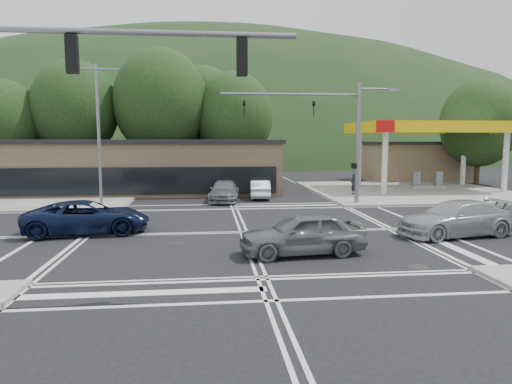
{
  "coord_description": "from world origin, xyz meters",
  "views": [
    {
      "loc": [
        -1.69,
        -21.02,
        4.38
      ],
      "look_at": [
        1.03,
        4.28,
        1.4
      ],
      "focal_mm": 32.0,
      "sensor_mm": 36.0,
      "label": 1
    }
  ],
  "objects": [
    {
      "name": "car_northbound",
      "position": [
        -0.5,
        10.93,
        0.71
      ],
      "size": [
        2.43,
        5.06,
        1.42
      ],
      "primitive_type": "imported",
      "rotation": [
        0.0,
        0.0,
        -0.09
      ],
      "color": "slate",
      "rests_on": "ground"
    },
    {
      "name": "car_silver_east",
      "position": [
        9.48,
        -1.77,
        0.79
      ],
      "size": [
        5.77,
        3.14,
        1.59
      ],
      "primitive_type": "imported",
      "rotation": [
        0.0,
        0.0,
        -1.4
      ],
      "color": "#9D9FA4",
      "rests_on": "ground"
    },
    {
      "name": "tree_n_e",
      "position": [
        -2.0,
        28.0,
        7.14
      ],
      "size": [
        8.4,
        8.4,
        11.98
      ],
      "color": "#382619",
      "rests_on": "ground"
    },
    {
      "name": "car_blue_west",
      "position": [
        -7.23,
        0.5,
        0.77
      ],
      "size": [
        5.84,
        3.26,
        1.55
      ],
      "primitive_type": "imported",
      "rotation": [
        0.0,
        0.0,
        1.7
      ],
      "color": "black",
      "rests_on": "ground"
    },
    {
      "name": "sidewalk_ne",
      "position": [
        15.0,
        15.0,
        0.07
      ],
      "size": [
        16.0,
        16.0,
        0.15
      ],
      "primitive_type": "cube",
      "color": "gray",
      "rests_on": "ground"
    },
    {
      "name": "gas_station_canopy",
      "position": [
        16.99,
        15.99,
        5.04
      ],
      "size": [
        12.32,
        8.34,
        5.75
      ],
      "color": "silver",
      "rests_on": "ground"
    },
    {
      "name": "convenience_store",
      "position": [
        20.0,
        25.0,
        1.9
      ],
      "size": [
        10.0,
        6.0,
        3.8
      ],
      "primitive_type": "cube",
      "color": "#846B4F",
      "rests_on": "ground"
    },
    {
      "name": "signal_mast_ne",
      "position": [
        6.95,
        8.2,
        5.07
      ],
      "size": [
        11.65,
        0.3,
        8.0
      ],
      "color": "slate",
      "rests_on": "ground"
    },
    {
      "name": "pedestrian",
      "position": [
        9.42,
        12.65,
        0.94
      ],
      "size": [
        0.68,
        0.68,
        1.59
      ],
      "primitive_type": "imported",
      "rotation": [
        0.0,
        0.0,
        3.92
      ],
      "color": "black",
      "rests_on": "sidewalk_ne"
    },
    {
      "name": "tree_n_c",
      "position": [
        1.0,
        24.0,
        6.49
      ],
      "size": [
        7.6,
        7.6,
        10.87
      ],
      "color": "#382619",
      "rests_on": "ground"
    },
    {
      "name": "signal_mast_sw",
      "position": [
        -6.39,
        -8.2,
        5.12
      ],
      "size": [
        9.14,
        0.28,
        8.0
      ],
      "color": "slate",
      "rests_on": "ground"
    },
    {
      "name": "hill_north",
      "position": [
        0.0,
        90.0,
        0.0
      ],
      "size": [
        252.0,
        126.0,
        140.0
      ],
      "primitive_type": "ellipsoid",
      "color": "#1B3618",
      "rests_on": "ground"
    },
    {
      "name": "car_queue_a",
      "position": [
        2.18,
        12.23,
        0.66
      ],
      "size": [
        1.72,
        4.13,
        1.33
      ],
      "primitive_type": "imported",
      "rotation": [
        0.0,
        0.0,
        3.06
      ],
      "color": "silver",
      "rests_on": "ground"
    },
    {
      "name": "tree_n_b",
      "position": [
        -6.0,
        24.0,
        7.79
      ],
      "size": [
        9.0,
        9.0,
        12.98
      ],
      "color": "#382619",
      "rests_on": "ground"
    },
    {
      "name": "commercial_row",
      "position": [
        -8.0,
        17.0,
        2.0
      ],
      "size": [
        24.0,
        8.0,
        4.0
      ],
      "primitive_type": "cube",
      "color": "brown",
      "rests_on": "ground"
    },
    {
      "name": "sidewalk_nw",
      "position": [
        -15.0,
        15.0,
        0.07
      ],
      "size": [
        16.0,
        16.0,
        0.15
      ],
      "primitive_type": "cube",
      "color": "gray",
      "rests_on": "ground"
    },
    {
      "name": "ground",
      "position": [
        0.0,
        0.0,
        0.0
      ],
      "size": [
        120.0,
        120.0,
        0.0
      ],
      "primitive_type": "plane",
      "color": "black",
      "rests_on": "ground"
    },
    {
      "name": "tree_ne",
      "position": [
        24.0,
        20.0,
        5.84
      ],
      "size": [
        7.2,
        7.2,
        9.99
      ],
      "color": "#382619",
      "rests_on": "ground"
    },
    {
      "name": "car_queue_b",
      "position": [
        1.0,
        18.09,
        0.8
      ],
      "size": [
        2.12,
        4.76,
        1.59
      ],
      "primitive_type": "imported",
      "rotation": [
        0.0,
        0.0,
        3.19
      ],
      "color": "silver",
      "rests_on": "ground"
    },
    {
      "name": "tree_n_d",
      "position": [
        -20.0,
        23.0,
        5.84
      ],
      "size": [
        6.8,
        6.8,
        9.76
      ],
      "color": "#382619",
      "rests_on": "ground"
    },
    {
      "name": "streetlight_nw",
      "position": [
        -8.44,
        9.0,
        5.05
      ],
      "size": [
        2.5,
        0.25,
        9.0
      ],
      "color": "slate",
      "rests_on": "ground"
    },
    {
      "name": "tree_n_a",
      "position": [
        -14.0,
        24.0,
        7.14
      ],
      "size": [
        8.0,
        8.0,
        11.75
      ],
      "color": "#382619",
      "rests_on": "ground"
    },
    {
      "name": "car_grey_center",
      "position": [
        1.87,
        -4.33,
        0.81
      ],
      "size": [
        4.95,
        2.42,
        1.63
      ],
      "primitive_type": "imported",
      "rotation": [
        0.0,
        0.0,
        -1.46
      ],
      "color": "slate",
      "rests_on": "ground"
    }
  ]
}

